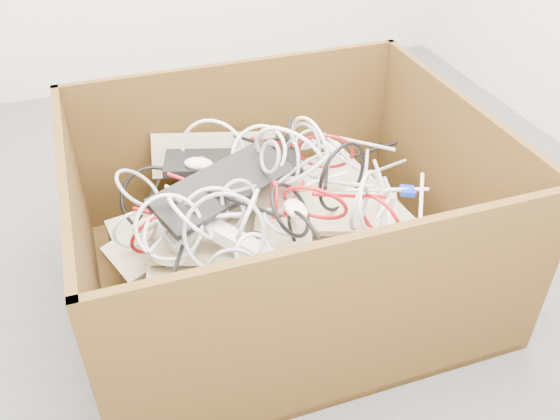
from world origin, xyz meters
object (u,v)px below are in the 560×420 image
object	(u,v)px
cardboard_box	(277,251)
power_strip_right	(242,244)
power_strip_left	(210,212)
vga_plug	(407,191)

from	to	relation	value
cardboard_box	power_strip_right	distance (m)	0.28
power_strip_left	power_strip_right	distance (m)	0.16
vga_plug	cardboard_box	bearing A→B (deg)	-175.49
power_strip_left	vga_plug	bearing A→B (deg)	-37.63
cardboard_box	vga_plug	bearing A→B (deg)	-12.19
cardboard_box	vga_plug	xyz separation A→B (m)	(0.41, -0.09, 0.21)
cardboard_box	power_strip_right	world-z (taller)	cardboard_box
power_strip_right	vga_plug	size ratio (longest dim) A/B	6.25
power_strip_left	vga_plug	world-z (taller)	power_strip_left
cardboard_box	power_strip_left	distance (m)	0.30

